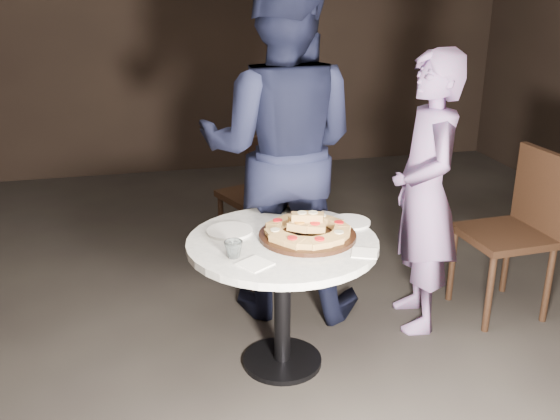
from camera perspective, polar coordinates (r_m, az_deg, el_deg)
The scene contains 13 objects.
floor at distance 3.26m, azimuth 1.49°, elevation -13.52°, with size 7.00×7.00×0.00m, color black.
table at distance 2.96m, azimuth 0.22°, elevation -4.96°, with size 1.14×1.14×0.67m.
serving_board at distance 2.94m, azimuth 2.52°, elevation -2.34°, with size 0.46×0.46×0.02m, color black.
focaccia_pile at distance 2.92m, azimuth 2.53°, elevation -1.62°, with size 0.41×0.41×0.11m.
plate_left at distance 3.00m, azimuth -4.62°, elevation -1.93°, with size 0.22×0.22×0.01m, color white.
plate_right at distance 3.12m, azimuth 6.38°, elevation -1.10°, with size 0.21×0.21×0.01m, color white.
water_glass at distance 2.73m, azimuth -4.27°, elevation -3.59°, with size 0.08×0.08×0.08m, color silver.
napkin_near at distance 2.67m, azimuth -2.30°, elevation -4.95°, with size 0.12×0.12×0.01m, color white.
napkin_far at distance 2.79m, azimuth 7.73°, elevation -3.92°, with size 0.11×0.11×0.01m, color white.
chair_far at distance 4.03m, azimuth -1.24°, elevation 1.90°, with size 0.57×0.58×0.94m.
chair_right at distance 3.74m, azimuth 21.12°, elevation -1.00°, with size 0.49×0.47×0.94m.
diner_navy at distance 3.40m, azimuth 0.03°, elevation 5.53°, with size 0.92×0.72×1.89m, color black.
diner_teal at distance 3.37m, azimuth 13.11°, elevation 1.41°, with size 0.55×0.36×1.51m, color slate.
Camera 1 is at (-0.70, -2.61, 1.82)m, focal length 40.00 mm.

